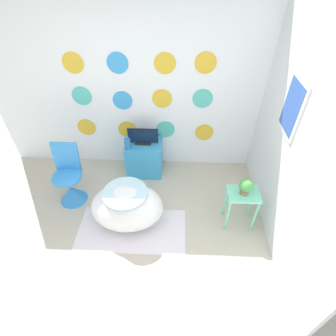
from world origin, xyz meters
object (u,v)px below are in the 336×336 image
object	(u,v)px
vase	(127,144)
potted_plant_left	(246,186)
bathtub	(127,207)
chair	(70,185)
tv	(143,137)

from	to	relation	value
vase	potted_plant_left	bearing A→B (deg)	-28.11
bathtub	potted_plant_left	xyz separation A→B (m)	(1.41, 0.04, 0.39)
chair	potted_plant_left	xyz separation A→B (m)	(2.26, -0.32, 0.39)
chair	potted_plant_left	bearing A→B (deg)	-7.98
chair	tv	xyz separation A→B (m)	(0.96, 0.64, 0.37)
vase	chair	bearing A→B (deg)	-147.01
chair	vase	distance (m)	0.97
bathtub	chair	size ratio (longest dim) A/B	1.04
bathtub	chair	xyz separation A→B (m)	(-0.85, 0.36, -0.01)
tv	potted_plant_left	size ratio (longest dim) A/B	2.03
vase	tv	bearing A→B (deg)	36.04
bathtub	tv	size ratio (longest dim) A/B	2.06
potted_plant_left	tv	bearing A→B (deg)	143.82
bathtub	tv	xyz separation A→B (m)	(0.11, 1.00, 0.37)
vase	potted_plant_left	world-z (taller)	potted_plant_left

